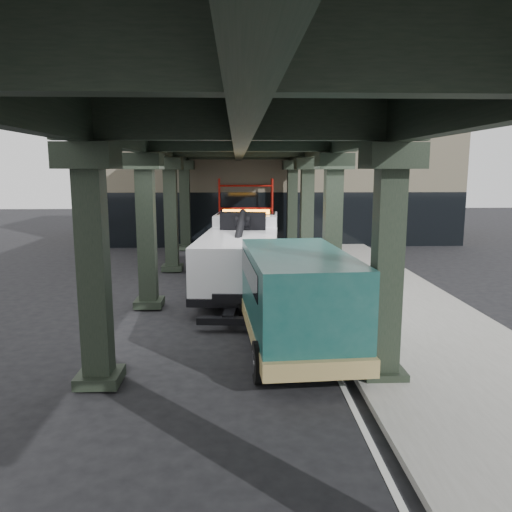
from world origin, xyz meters
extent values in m
plane|color=black|center=(0.00, 0.00, 0.00)|extent=(90.00, 90.00, 0.00)
cube|color=gray|center=(4.50, 2.00, 0.07)|extent=(5.00, 40.00, 0.15)
cube|color=silver|center=(1.70, 2.00, 0.01)|extent=(0.12, 38.00, 0.01)
cube|color=black|center=(2.60, -4.00, 2.50)|extent=(0.55, 0.55, 5.00)
cube|color=black|center=(2.60, -4.00, 4.75)|extent=(1.10, 1.10, 0.50)
cube|color=black|center=(2.60, -4.00, 0.18)|extent=(0.90, 0.90, 0.24)
cube|color=black|center=(2.60, 2.00, 2.50)|extent=(0.55, 0.55, 5.00)
cube|color=black|center=(2.60, 2.00, 4.75)|extent=(1.10, 1.10, 0.50)
cube|color=black|center=(2.60, 2.00, 0.18)|extent=(0.90, 0.90, 0.24)
cube|color=black|center=(2.60, 8.00, 2.50)|extent=(0.55, 0.55, 5.00)
cube|color=black|center=(2.60, 8.00, 4.75)|extent=(1.10, 1.10, 0.50)
cube|color=black|center=(2.60, 8.00, 0.18)|extent=(0.90, 0.90, 0.24)
cube|color=black|center=(2.60, 14.00, 2.50)|extent=(0.55, 0.55, 5.00)
cube|color=black|center=(2.60, 14.00, 4.75)|extent=(1.10, 1.10, 0.50)
cube|color=black|center=(2.60, 14.00, 0.18)|extent=(0.90, 0.90, 0.24)
cube|color=black|center=(-3.40, -4.00, 2.50)|extent=(0.55, 0.55, 5.00)
cube|color=black|center=(-3.40, -4.00, 4.75)|extent=(1.10, 1.10, 0.50)
cube|color=black|center=(-3.40, -4.00, 0.18)|extent=(0.90, 0.90, 0.24)
cube|color=black|center=(-3.40, 2.00, 2.50)|extent=(0.55, 0.55, 5.00)
cube|color=black|center=(-3.40, 2.00, 4.75)|extent=(1.10, 1.10, 0.50)
cube|color=black|center=(-3.40, 2.00, 0.18)|extent=(0.90, 0.90, 0.24)
cube|color=black|center=(-3.40, 8.00, 2.50)|extent=(0.55, 0.55, 5.00)
cube|color=black|center=(-3.40, 8.00, 4.75)|extent=(1.10, 1.10, 0.50)
cube|color=black|center=(-3.40, 8.00, 0.18)|extent=(0.90, 0.90, 0.24)
cube|color=black|center=(-3.40, 14.00, 2.50)|extent=(0.55, 0.55, 5.00)
cube|color=black|center=(-3.40, 14.00, 4.75)|extent=(1.10, 1.10, 0.50)
cube|color=black|center=(-3.40, 14.00, 0.18)|extent=(0.90, 0.90, 0.24)
cube|color=black|center=(2.60, 2.00, 5.55)|extent=(0.35, 32.00, 1.10)
cube|color=black|center=(-3.40, 2.00, 5.55)|extent=(0.35, 32.00, 1.10)
cube|color=black|center=(-0.40, 2.00, 5.55)|extent=(0.35, 32.00, 1.10)
cube|color=black|center=(-0.40, 2.00, 6.25)|extent=(7.40, 32.00, 0.30)
cube|color=#C6B793|center=(2.00, 20.00, 4.00)|extent=(22.00, 10.00, 8.00)
cylinder|color=red|center=(-1.50, 14.90, 2.00)|extent=(0.08, 0.08, 4.00)
cylinder|color=red|center=(-1.50, 14.10, 2.00)|extent=(0.08, 0.08, 4.00)
cylinder|color=red|center=(1.50, 14.90, 2.00)|extent=(0.08, 0.08, 4.00)
cylinder|color=red|center=(1.50, 14.10, 2.00)|extent=(0.08, 0.08, 4.00)
cylinder|color=red|center=(0.00, 14.90, 1.00)|extent=(3.00, 0.08, 0.08)
cylinder|color=red|center=(0.00, 14.90, 2.30)|extent=(3.00, 0.08, 0.08)
cylinder|color=red|center=(0.00, 14.90, 3.60)|extent=(3.00, 0.08, 0.08)
cube|color=black|center=(-0.35, 4.18, 0.76)|extent=(1.81, 8.20, 0.27)
cube|color=white|center=(-0.10, 6.93, 1.68)|extent=(2.77, 2.82, 1.95)
cube|color=white|center=(0.00, 8.07, 1.14)|extent=(2.61, 0.98, 0.98)
cube|color=black|center=(-0.07, 7.20, 2.22)|extent=(2.50, 1.62, 0.92)
cube|color=white|center=(-0.46, 2.93, 1.46)|extent=(3.08, 5.64, 1.52)
cube|color=orange|center=(-0.12, 6.72, 2.77)|extent=(1.97, 0.48, 0.17)
cube|color=black|center=(-0.26, 5.10, 2.55)|extent=(1.79, 0.80, 0.65)
cylinder|color=black|center=(-0.44, 3.15, 2.28)|extent=(0.60, 3.80, 1.45)
cube|color=black|center=(-0.70, 0.18, 0.38)|extent=(0.46, 1.54, 0.20)
cube|color=black|center=(-0.77, -0.58, 0.33)|extent=(1.75, 0.43, 0.20)
cylinder|color=black|center=(-1.26, 7.36, 0.60)|extent=(0.48, 1.22, 1.19)
cylinder|color=silver|center=(-1.26, 7.36, 0.60)|extent=(0.48, 0.69, 0.66)
cylinder|color=black|center=(1.12, 7.15, 0.60)|extent=(0.48, 1.22, 1.19)
cylinder|color=silver|center=(1.12, 7.15, 0.60)|extent=(0.48, 0.69, 0.66)
cylinder|color=black|center=(-1.58, 3.80, 0.60)|extent=(0.48, 1.22, 1.19)
cylinder|color=silver|center=(-1.58, 3.80, 0.60)|extent=(0.48, 0.69, 0.66)
cylinder|color=black|center=(0.80, 3.58, 0.60)|extent=(0.48, 1.22, 1.19)
cylinder|color=silver|center=(0.80, 3.58, 0.60)|extent=(0.48, 0.69, 0.66)
cylinder|color=black|center=(-1.70, 2.39, 0.60)|extent=(0.48, 1.22, 1.19)
cylinder|color=silver|center=(-1.70, 2.39, 0.60)|extent=(0.48, 0.69, 0.66)
cylinder|color=black|center=(0.67, 2.18, 0.60)|extent=(0.48, 1.22, 1.19)
cylinder|color=silver|center=(0.67, 2.18, 0.60)|extent=(0.48, 0.69, 0.66)
cube|color=#103B37|center=(0.75, 0.72, 1.04)|extent=(2.31, 1.35, 0.98)
cube|color=#103B37|center=(0.96, -2.28, 1.47)|extent=(2.62, 5.05, 2.13)
cube|color=olive|center=(0.93, -1.84, 0.60)|extent=(2.75, 6.25, 0.38)
cube|color=black|center=(0.78, 0.28, 1.91)|extent=(2.15, 0.61, 0.91)
cube|color=black|center=(0.94, -1.95, 2.02)|extent=(2.59, 4.08, 0.60)
cube|color=silver|center=(0.71, 1.29, 0.60)|extent=(2.19, 0.28, 0.33)
cylinder|color=black|center=(-0.33, 0.59, 0.46)|extent=(0.37, 0.94, 0.92)
cylinder|color=silver|center=(-0.33, 0.59, 0.46)|extent=(0.38, 0.53, 0.50)
cylinder|color=black|center=(1.84, 0.74, 0.46)|extent=(0.37, 0.94, 0.92)
cylinder|color=silver|center=(1.84, 0.74, 0.46)|extent=(0.38, 0.53, 0.50)
cylinder|color=black|center=(-0.02, -3.98, 0.46)|extent=(0.37, 0.94, 0.92)
cylinder|color=silver|center=(-0.02, -3.98, 0.46)|extent=(0.38, 0.53, 0.50)
cylinder|color=black|center=(2.16, -3.83, 0.46)|extent=(0.37, 0.94, 0.92)
cylinder|color=silver|center=(2.16, -3.83, 0.46)|extent=(0.38, 0.53, 0.50)
camera|label=1|loc=(-0.49, -14.00, 4.48)|focal=35.00mm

